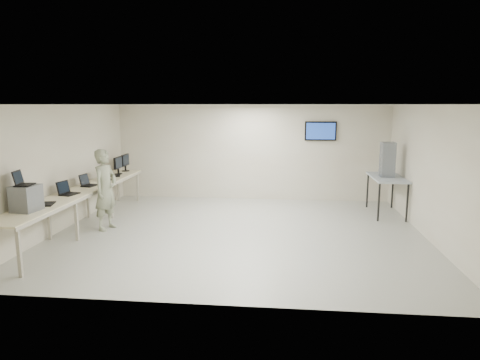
# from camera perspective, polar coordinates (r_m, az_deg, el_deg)

# --- Properties ---
(room) EXTENTS (8.01, 7.01, 2.81)m
(room) POSITION_cam_1_polar(r_m,az_deg,el_deg) (9.29, 0.11, 1.43)
(room) COLOR #A0A290
(room) RESTS_ON ground
(workbench) EXTENTS (0.76, 6.00, 0.90)m
(workbench) POSITION_cam_1_polar(r_m,az_deg,el_deg) (10.35, -20.30, -1.60)
(workbench) COLOR beige
(workbench) RESTS_ON ground
(equipment_box) EXTENTS (0.44, 0.49, 0.47)m
(equipment_box) POSITION_cam_1_polar(r_m,az_deg,el_deg) (8.61, -26.62, -2.19)
(equipment_box) COLOR slate
(equipment_box) RESTS_ON workbench
(laptop_on_box) EXTENTS (0.33, 0.38, 0.27)m
(laptop_on_box) POSITION_cam_1_polar(r_m,az_deg,el_deg) (8.59, -27.08, -0.19)
(laptop_on_box) COLOR black
(laptop_on_box) RESTS_ON equipment_box
(laptop_0) EXTENTS (0.41, 0.45, 0.30)m
(laptop_0) POSITION_cam_1_polar(r_m,az_deg,el_deg) (9.06, -24.83, -2.51)
(laptop_0) COLOR black
(laptop_0) RESTS_ON workbench
(laptop_1) EXTENTS (0.38, 0.42, 0.29)m
(laptop_1) POSITION_cam_1_polar(r_m,az_deg,el_deg) (9.86, -22.10, -1.39)
(laptop_1) COLOR black
(laptop_1) RESTS_ON workbench
(laptop_2) EXTENTS (0.35, 0.40, 0.28)m
(laptop_2) POSITION_cam_1_polar(r_m,az_deg,el_deg) (10.73, -19.68, -0.37)
(laptop_2) COLOR black
(laptop_2) RESTS_ON workbench
(laptop_3) EXTENTS (0.39, 0.43, 0.30)m
(laptop_3) POSITION_cam_1_polar(r_m,az_deg,el_deg) (11.38, -17.79, 0.32)
(laptop_3) COLOR black
(laptop_3) RESTS_ON workbench
(laptop_4) EXTENTS (0.40, 0.42, 0.28)m
(laptop_4) POSITION_cam_1_polar(r_m,az_deg,el_deg) (12.01, -16.57, 0.85)
(laptop_4) COLOR black
(laptop_4) RESTS_ON workbench
(monitor_near) EXTENTS (0.22, 0.48, 0.48)m
(monitor_near) POSITION_cam_1_polar(r_m,az_deg,el_deg) (12.28, -15.95, 2.09)
(monitor_near) COLOR black
(monitor_near) RESTS_ON workbench
(monitor_far) EXTENTS (0.22, 0.49, 0.49)m
(monitor_far) POSITION_cam_1_polar(r_m,az_deg,el_deg) (12.78, -15.06, 2.46)
(monitor_far) COLOR black
(monitor_far) RESTS_ON workbench
(soldier) EXTENTS (0.59, 0.75, 1.83)m
(soldier) POSITION_cam_1_polar(r_m,az_deg,el_deg) (10.07, -17.49, -1.24)
(soldier) COLOR #717F5D
(soldier) RESTS_ON ground
(side_table) EXTENTS (0.77, 1.64, 0.99)m
(side_table) POSITION_cam_1_polar(r_m,az_deg,el_deg) (11.56, 19.02, 0.08)
(side_table) COLOR #98A2A9
(side_table) RESTS_ON ground
(storage_bins) EXTENTS (0.33, 0.37, 0.88)m
(storage_bins) POSITION_cam_1_polar(r_m,az_deg,el_deg) (11.48, 19.07, 2.59)
(storage_bins) COLOR gray
(storage_bins) RESTS_ON side_table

